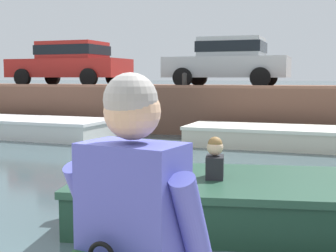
{
  "coord_description": "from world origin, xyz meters",
  "views": [
    {
      "loc": [
        2.01,
        -1.95,
        1.71
      ],
      "look_at": [
        0.12,
        3.9,
        1.06
      ],
      "focal_mm": 50.0,
      "sensor_mm": 36.0,
      "label": 1
    }
  ],
  "objects": [
    {
      "name": "mooring_bollard_mid",
      "position": [
        -1.79,
        11.4,
        1.63
      ],
      "size": [
        0.15,
        0.15,
        0.45
      ],
      "color": "#2D2B28",
      "rests_on": "far_quay_wall"
    },
    {
      "name": "far_wall_coping",
      "position": [
        0.0,
        11.27,
        1.43
      ],
      "size": [
        60.0,
        0.24,
        0.08
      ],
      "primitive_type": "cube",
      "color": "brown",
      "rests_on": "far_quay_wall"
    },
    {
      "name": "car_leftmost_red",
      "position": [
        -6.4,
        12.86,
        2.23
      ],
      "size": [
        4.3,
        2.12,
        1.54
      ],
      "color": "#B2231E",
      "rests_on": "far_quay_wall"
    },
    {
      "name": "motorboat_passing",
      "position": [
        2.16,
        3.52,
        0.27
      ],
      "size": [
        6.43,
        2.68,
        1.02
      ],
      "color": "#193828",
      "rests_on": "ground"
    },
    {
      "name": "person_seated_right",
      "position": [
        1.4,
        -0.41,
        1.13
      ],
      "size": [
        0.57,
        0.59,
        0.96
      ],
      "color": "#282833",
      "rests_on": "near_quay"
    },
    {
      "name": "boat_moored_central_cream",
      "position": [
        1.69,
        9.64,
        0.25
      ],
      "size": [
        6.2,
        1.88,
        0.5
      ],
      "color": "silver",
      "rests_on": "ground"
    },
    {
      "name": "far_quay_wall",
      "position": [
        0.0,
        14.15,
        0.69
      ],
      "size": [
        60.0,
        6.0,
        1.39
      ],
      "primitive_type": "cube",
      "color": "brown",
      "rests_on": "ground"
    },
    {
      "name": "car_left_inner_silver",
      "position": [
        -0.74,
        12.86,
        2.23
      ],
      "size": [
        3.88,
        2.08,
        1.54
      ],
      "color": "#B7BABC",
      "rests_on": "far_quay_wall"
    },
    {
      "name": "ground_plane",
      "position": [
        0.0,
        5.57,
        0.0
      ],
      "size": [
        400.0,
        400.0,
        0.0
      ],
      "primitive_type": "plane",
      "color": "#3D5156"
    },
    {
      "name": "boat_moored_west_white",
      "position": [
        -6.23,
        9.55,
        0.26
      ],
      "size": [
        6.08,
        2.31,
        0.53
      ],
      "color": "white",
      "rests_on": "ground"
    }
  ]
}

